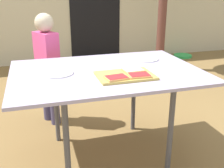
{
  "coord_description": "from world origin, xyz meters",
  "views": [
    {
      "loc": [
        -0.49,
        -1.81,
        1.31
      ],
      "look_at": [
        0.04,
        0.0,
        0.62
      ],
      "focal_mm": 43.47,
      "sensor_mm": 36.0,
      "label": 1
    }
  ],
  "objects_px": {
    "cutting_board": "(125,76)",
    "pizza_slice_near_left": "(116,78)",
    "garden_hose_coil": "(183,56)",
    "plate_white_left": "(57,73)",
    "plate_white_right": "(145,59)",
    "child_left": "(47,63)",
    "dining_table": "(107,78)",
    "pizza_slice_near_right": "(139,75)",
    "pizza_slice_far_right": "(133,70)"
  },
  "relations": [
    {
      "from": "pizza_slice_far_right",
      "to": "garden_hose_coil",
      "type": "height_order",
      "value": "pizza_slice_far_right"
    },
    {
      "from": "cutting_board",
      "to": "plate_white_right",
      "type": "distance_m",
      "value": 0.49
    },
    {
      "from": "cutting_board",
      "to": "pizza_slice_near_right",
      "type": "relative_size",
      "value": 2.51
    },
    {
      "from": "pizza_slice_near_left",
      "to": "plate_white_right",
      "type": "xyz_separation_m",
      "value": [
        0.39,
        0.45,
        -0.02
      ]
    },
    {
      "from": "dining_table",
      "to": "cutting_board",
      "type": "bearing_deg",
      "value": -64.99
    },
    {
      "from": "pizza_slice_near_left",
      "to": "child_left",
      "type": "bearing_deg",
      "value": 110.93
    },
    {
      "from": "pizza_slice_near_right",
      "to": "pizza_slice_near_left",
      "type": "height_order",
      "value": "same"
    },
    {
      "from": "pizza_slice_near_left",
      "to": "garden_hose_coil",
      "type": "height_order",
      "value": "pizza_slice_near_left"
    },
    {
      "from": "pizza_slice_far_right",
      "to": "plate_white_left",
      "type": "xyz_separation_m",
      "value": [
        -0.51,
        0.14,
        -0.02
      ]
    },
    {
      "from": "pizza_slice_near_left",
      "to": "pizza_slice_far_right",
      "type": "bearing_deg",
      "value": 36.41
    },
    {
      "from": "plate_white_right",
      "to": "cutting_board",
      "type": "bearing_deg",
      "value": -128.3
    },
    {
      "from": "pizza_slice_near_right",
      "to": "pizza_slice_near_left",
      "type": "xyz_separation_m",
      "value": [
        -0.16,
        -0.0,
        0.0
      ]
    },
    {
      "from": "cutting_board",
      "to": "pizza_slice_far_right",
      "type": "distance_m",
      "value": 0.09
    },
    {
      "from": "dining_table",
      "to": "child_left",
      "type": "relative_size",
      "value": 1.26
    },
    {
      "from": "pizza_slice_near_right",
      "to": "dining_table",
      "type": "bearing_deg",
      "value": 123.61
    },
    {
      "from": "plate_white_right",
      "to": "pizza_slice_far_right",
      "type": "bearing_deg",
      "value": -124.3
    },
    {
      "from": "pizza_slice_near_left",
      "to": "plate_white_right",
      "type": "bearing_deg",
      "value": 49.37
    },
    {
      "from": "cutting_board",
      "to": "pizza_slice_near_left",
      "type": "height_order",
      "value": "pizza_slice_near_left"
    },
    {
      "from": "plate_white_left",
      "to": "child_left",
      "type": "relative_size",
      "value": 0.21
    },
    {
      "from": "plate_white_left",
      "to": "plate_white_right",
      "type": "relative_size",
      "value": 1.0
    },
    {
      "from": "child_left",
      "to": "garden_hose_coil",
      "type": "relative_size",
      "value": 3.15
    },
    {
      "from": "pizza_slice_far_right",
      "to": "garden_hose_coil",
      "type": "xyz_separation_m",
      "value": [
        2.11,
        2.83,
        -0.73
      ]
    },
    {
      "from": "pizza_slice_far_right",
      "to": "dining_table",
      "type": "bearing_deg",
      "value": 142.19
    },
    {
      "from": "pizza_slice_near_right",
      "to": "plate_white_left",
      "type": "distance_m",
      "value": 0.57
    },
    {
      "from": "pizza_slice_near_right",
      "to": "plate_white_right",
      "type": "bearing_deg",
      "value": 62.98
    },
    {
      "from": "pizza_slice_near_left",
      "to": "pizza_slice_far_right",
      "type": "distance_m",
      "value": 0.2
    },
    {
      "from": "dining_table",
      "to": "pizza_slice_near_right",
      "type": "distance_m",
      "value": 0.3
    },
    {
      "from": "plate_white_left",
      "to": "garden_hose_coil",
      "type": "bearing_deg",
      "value": 45.68
    },
    {
      "from": "cutting_board",
      "to": "pizza_slice_near_right",
      "type": "distance_m",
      "value": 0.1
    },
    {
      "from": "child_left",
      "to": "dining_table",
      "type": "bearing_deg",
      "value": -63.02
    },
    {
      "from": "dining_table",
      "to": "garden_hose_coil",
      "type": "bearing_deg",
      "value": 50.03
    },
    {
      "from": "child_left",
      "to": "garden_hose_coil",
      "type": "xyz_separation_m",
      "value": [
        2.65,
        1.97,
        -0.6
      ]
    },
    {
      "from": "garden_hose_coil",
      "to": "dining_table",
      "type": "bearing_deg",
      "value": -129.97
    },
    {
      "from": "cutting_board",
      "to": "garden_hose_coil",
      "type": "xyz_separation_m",
      "value": [
        2.19,
        2.89,
        -0.71
      ]
    },
    {
      "from": "pizza_slice_far_right",
      "to": "cutting_board",
      "type": "bearing_deg",
      "value": -146.04
    },
    {
      "from": "dining_table",
      "to": "plate_white_right",
      "type": "relative_size",
      "value": 5.9
    },
    {
      "from": "pizza_slice_near_right",
      "to": "pizza_slice_near_left",
      "type": "bearing_deg",
      "value": -178.67
    },
    {
      "from": "pizza_slice_near_left",
      "to": "garden_hose_coil",
      "type": "bearing_deg",
      "value": 52.39
    },
    {
      "from": "pizza_slice_near_left",
      "to": "child_left",
      "type": "xyz_separation_m",
      "value": [
        -0.38,
        0.98,
        -0.13
      ]
    },
    {
      "from": "pizza_slice_far_right",
      "to": "plate_white_right",
      "type": "xyz_separation_m",
      "value": [
        0.23,
        0.33,
        -0.02
      ]
    },
    {
      "from": "pizza_slice_far_right",
      "to": "garden_hose_coil",
      "type": "distance_m",
      "value": 3.61
    },
    {
      "from": "dining_table",
      "to": "pizza_slice_near_right",
      "type": "xyz_separation_m",
      "value": [
        0.16,
        -0.24,
        0.08
      ]
    },
    {
      "from": "plate_white_right",
      "to": "pizza_slice_near_left",
      "type": "bearing_deg",
      "value": -130.63
    },
    {
      "from": "pizza_slice_far_right",
      "to": "plate_white_right",
      "type": "bearing_deg",
      "value": 55.7
    },
    {
      "from": "plate_white_left",
      "to": "plate_white_right",
      "type": "xyz_separation_m",
      "value": [
        0.74,
        0.19,
        0.0
      ]
    },
    {
      "from": "cutting_board",
      "to": "plate_white_left",
      "type": "xyz_separation_m",
      "value": [
        -0.44,
        0.2,
        -0.0
      ]
    },
    {
      "from": "dining_table",
      "to": "pizza_slice_near_left",
      "type": "distance_m",
      "value": 0.26
    },
    {
      "from": "cutting_board",
      "to": "pizza_slice_near_left",
      "type": "distance_m",
      "value": 0.11
    },
    {
      "from": "child_left",
      "to": "garden_hose_coil",
      "type": "bearing_deg",
      "value": 36.62
    },
    {
      "from": "plate_white_left",
      "to": "garden_hose_coil",
      "type": "relative_size",
      "value": 0.67
    }
  ]
}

